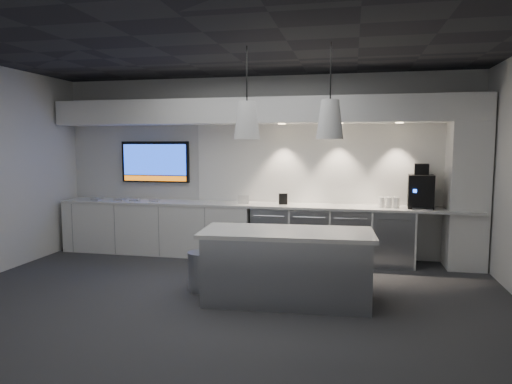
% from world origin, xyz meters
% --- Properties ---
extents(floor, '(7.00, 7.00, 0.00)m').
position_xyz_m(floor, '(0.00, 0.00, 0.00)').
color(floor, '#303032').
rests_on(floor, ground).
extents(ceiling, '(7.00, 7.00, 0.00)m').
position_xyz_m(ceiling, '(0.00, 0.00, 3.00)').
color(ceiling, black).
rests_on(ceiling, wall_back).
extents(wall_back, '(7.00, 0.00, 7.00)m').
position_xyz_m(wall_back, '(0.00, 2.50, 1.50)').
color(wall_back, silver).
rests_on(wall_back, floor).
extents(wall_front, '(7.00, 0.00, 7.00)m').
position_xyz_m(wall_front, '(0.00, -2.50, 1.50)').
color(wall_front, silver).
rests_on(wall_front, floor).
extents(back_counter, '(6.80, 0.65, 0.04)m').
position_xyz_m(back_counter, '(0.00, 2.17, 0.88)').
color(back_counter, silver).
rests_on(back_counter, left_base_cabinets).
extents(left_base_cabinets, '(3.30, 0.63, 0.86)m').
position_xyz_m(left_base_cabinets, '(-1.75, 2.17, 0.43)').
color(left_base_cabinets, white).
rests_on(left_base_cabinets, floor).
extents(fridge_unit_a, '(0.60, 0.61, 0.85)m').
position_xyz_m(fridge_unit_a, '(0.25, 2.17, 0.42)').
color(fridge_unit_a, '#9C9FA4').
rests_on(fridge_unit_a, floor).
extents(fridge_unit_b, '(0.60, 0.61, 0.85)m').
position_xyz_m(fridge_unit_b, '(0.88, 2.17, 0.42)').
color(fridge_unit_b, '#9C9FA4').
rests_on(fridge_unit_b, floor).
extents(fridge_unit_c, '(0.60, 0.61, 0.85)m').
position_xyz_m(fridge_unit_c, '(1.51, 2.17, 0.42)').
color(fridge_unit_c, '#9C9FA4').
rests_on(fridge_unit_c, floor).
extents(fridge_unit_d, '(0.60, 0.61, 0.85)m').
position_xyz_m(fridge_unit_d, '(2.14, 2.17, 0.42)').
color(fridge_unit_d, '#9C9FA4').
rests_on(fridge_unit_d, floor).
extents(backsplash, '(4.60, 0.03, 1.30)m').
position_xyz_m(backsplash, '(1.20, 2.48, 1.55)').
color(backsplash, white).
rests_on(backsplash, wall_back).
extents(soffit, '(6.90, 0.60, 0.40)m').
position_xyz_m(soffit, '(0.00, 2.20, 2.40)').
color(soffit, white).
rests_on(soffit, wall_back).
extents(column, '(0.55, 0.55, 2.60)m').
position_xyz_m(column, '(3.20, 2.20, 1.30)').
color(column, white).
rests_on(column, floor).
extents(wall_tv, '(1.25, 0.07, 0.72)m').
position_xyz_m(wall_tv, '(-1.90, 2.45, 1.56)').
color(wall_tv, black).
rests_on(wall_tv, wall_back).
extents(island, '(2.07, 0.98, 0.86)m').
position_xyz_m(island, '(0.77, 0.18, 0.43)').
color(island, '#9C9FA4').
rests_on(island, floor).
extents(bin, '(0.44, 0.44, 0.50)m').
position_xyz_m(bin, '(-0.35, 0.36, 0.25)').
color(bin, '#9C9FA4').
rests_on(bin, floor).
extents(coffee_machine, '(0.40, 0.56, 0.68)m').
position_xyz_m(coffee_machine, '(2.54, 2.20, 1.18)').
color(coffee_machine, black).
rests_on(coffee_machine, back_counter).
extents(sign_black, '(0.14, 0.05, 0.18)m').
position_xyz_m(sign_black, '(0.43, 2.16, 0.99)').
color(sign_black, black).
rests_on(sign_black, back_counter).
extents(sign_white, '(0.18, 0.04, 0.14)m').
position_xyz_m(sign_white, '(-0.22, 2.10, 0.97)').
color(sign_white, silver).
rests_on(sign_white, back_counter).
extents(cup_cluster, '(0.30, 0.19, 0.16)m').
position_xyz_m(cup_cluster, '(2.08, 2.18, 0.98)').
color(cup_cluster, white).
rests_on(cup_cluster, back_counter).
extents(tray_a, '(0.18, 0.18, 0.02)m').
position_xyz_m(tray_a, '(-2.85, 2.09, 0.91)').
color(tray_a, gray).
rests_on(tray_a, back_counter).
extents(tray_b, '(0.17, 0.17, 0.02)m').
position_xyz_m(tray_b, '(-2.44, 2.14, 0.91)').
color(tray_b, gray).
rests_on(tray_b, back_counter).
extents(tray_c, '(0.18, 0.18, 0.02)m').
position_xyz_m(tray_c, '(-2.15, 2.14, 0.91)').
color(tray_c, gray).
rests_on(tray_c, back_counter).
extents(tray_d, '(0.20, 0.20, 0.02)m').
position_xyz_m(tray_d, '(-1.78, 2.09, 0.91)').
color(tray_d, gray).
rests_on(tray_d, back_counter).
extents(pendant_left, '(0.31, 0.31, 1.14)m').
position_xyz_m(pendant_left, '(0.29, 0.18, 2.15)').
color(pendant_left, white).
rests_on(pendant_left, ceiling).
extents(pendant_right, '(0.31, 0.31, 1.14)m').
position_xyz_m(pendant_right, '(1.25, 0.18, 2.15)').
color(pendant_right, white).
rests_on(pendant_right, ceiling).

